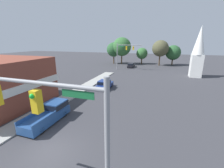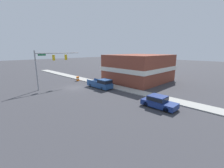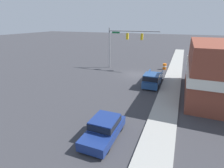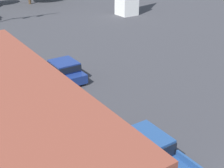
% 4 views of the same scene
% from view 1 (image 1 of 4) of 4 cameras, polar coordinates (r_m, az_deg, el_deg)
% --- Properties ---
extents(ground_plane, '(200.00, 200.00, 0.00)m').
position_cam_1_polar(ground_plane, '(13.53, -22.38, -23.02)').
color(ground_plane, '#38383D').
extents(near_signal_assembly, '(8.79, 0.49, 7.08)m').
position_cam_1_polar(near_signal_assembly, '(7.23, -23.19, -10.49)').
color(near_signal_assembly, gray).
rests_on(near_signal_assembly, ground).
extents(far_signal_assembly, '(7.27, 0.49, 7.69)m').
position_cam_1_polar(far_signal_assembly, '(44.80, 4.69, 12.47)').
color(far_signal_assembly, gray).
rests_on(far_signal_assembly, ground).
extents(car_lead, '(1.95, 4.34, 1.51)m').
position_cam_1_polar(car_lead, '(27.03, -2.88, -0.09)').
color(car_lead, black).
rests_on(car_lead, ground).
extents(car_distant, '(1.76, 4.82, 1.37)m').
position_cam_1_polar(car_distant, '(49.85, 7.28, 7.16)').
color(car_distant, black).
rests_on(car_distant, ground).
extents(pickup_truck_parked, '(1.96, 5.55, 1.84)m').
position_cam_1_polar(pickup_truck_parked, '(17.54, -22.54, -10.11)').
color(pickup_truck_parked, black).
rests_on(pickup_truck_parked, ground).
extents(church_steeple, '(2.72, 2.72, 11.67)m').
position_cam_1_polar(church_steeple, '(40.43, 30.03, 10.85)').
color(church_steeple, white).
rests_on(church_steeple, ground).
extents(backdrop_tree_left_far, '(5.28, 5.28, 7.88)m').
position_cam_1_polar(backdrop_tree_left_far, '(57.55, 0.69, 12.96)').
color(backdrop_tree_left_far, '#4C3823').
rests_on(backdrop_tree_left_far, ground).
extents(backdrop_tree_left_mid, '(6.69, 6.69, 9.67)m').
position_cam_1_polar(backdrop_tree_left_mid, '(56.27, 3.78, 13.97)').
color(backdrop_tree_left_mid, '#4C3823').
rests_on(backdrop_tree_left_mid, ground).
extents(backdrop_tree_center, '(4.12, 4.12, 5.96)m').
position_cam_1_polar(backdrop_tree_center, '(57.64, 11.34, 11.33)').
color(backdrop_tree_center, '#4C3823').
rests_on(backdrop_tree_center, ground).
extents(backdrop_tree_right_mid, '(5.53, 5.53, 8.66)m').
position_cam_1_polar(backdrop_tree_right_mid, '(55.19, 17.95, 12.76)').
color(backdrop_tree_right_mid, '#4C3823').
rests_on(backdrop_tree_right_mid, ground).
extents(backdrop_tree_right_far, '(5.16, 5.16, 6.98)m').
position_cam_1_polar(backdrop_tree_right_far, '(57.91, 22.26, 11.00)').
color(backdrop_tree_right_far, '#4C3823').
rests_on(backdrop_tree_right_far, ground).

